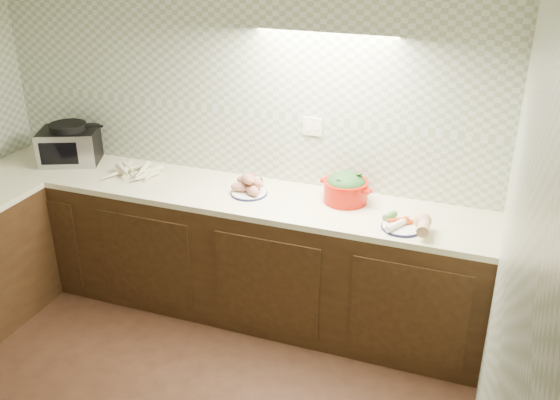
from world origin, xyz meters
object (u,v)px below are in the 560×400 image
(toaster_oven, at_px, (70,144))
(veg_plate, at_px, (411,223))
(parsnip_pile, at_px, (136,172))
(sweet_potato_plate, at_px, (249,187))
(dutch_oven, at_px, (346,188))
(onion_bowl, at_px, (253,182))

(toaster_oven, distance_m, veg_plate, 2.56)
(parsnip_pile, distance_m, sweet_potato_plate, 0.86)
(dutch_oven, height_order, veg_plate, dutch_oven)
(parsnip_pile, xyz_separation_m, sweet_potato_plate, (0.86, 0.01, 0.02))
(sweet_potato_plate, distance_m, onion_bowl, 0.12)
(toaster_oven, height_order, parsnip_pile, toaster_oven)
(toaster_oven, bearing_deg, dutch_oven, -22.58)
(sweet_potato_plate, relative_size, veg_plate, 0.81)
(dutch_oven, bearing_deg, toaster_oven, -164.38)
(parsnip_pile, relative_size, veg_plate, 1.30)
(sweet_potato_plate, bearing_deg, toaster_oven, 176.92)
(onion_bowl, relative_size, veg_plate, 0.44)
(toaster_oven, xyz_separation_m, dutch_oven, (2.09, 0.03, -0.04))
(toaster_oven, xyz_separation_m, onion_bowl, (1.44, 0.04, -0.10))
(veg_plate, bearing_deg, sweet_potato_plate, 172.79)
(toaster_oven, bearing_deg, parsnip_pile, -31.34)
(sweet_potato_plate, xyz_separation_m, veg_plate, (1.09, -0.14, -0.01))
(parsnip_pile, relative_size, onion_bowl, 2.94)
(parsnip_pile, bearing_deg, sweet_potato_plate, 0.42)
(veg_plate, bearing_deg, parsnip_pile, 176.15)
(toaster_oven, height_order, veg_plate, toaster_oven)
(parsnip_pile, relative_size, dutch_oven, 1.12)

